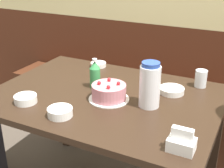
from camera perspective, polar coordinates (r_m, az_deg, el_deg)
bench_seat at (r=2.69m, az=7.16°, el=-5.64°), size 2.68×0.38×0.43m
dining_table at (r=1.80m, az=-1.26°, el=-4.68°), size 1.27×0.92×0.76m
birthday_cake at (r=1.69m, az=-0.57°, el=-1.53°), size 0.22×0.22×0.11m
water_pitcher at (r=1.60m, az=6.93°, el=-0.21°), size 0.11×0.11×0.24m
soju_bottle at (r=1.83m, az=-3.14°, el=1.84°), size 0.06×0.06×0.18m
napkin_holder at (r=1.31m, az=12.60°, el=-10.41°), size 0.11×0.08×0.11m
bowl_soup_white at (r=2.18m, az=-2.51°, el=3.58°), size 0.11×0.11×0.03m
bowl_rice_small at (r=1.73m, az=-15.52°, el=-2.66°), size 0.12×0.12×0.04m
bowl_side_dish at (r=1.55m, az=-9.48°, el=-5.09°), size 0.12×0.12×0.04m
bowl_sauce_shallow at (r=1.81m, az=10.86°, el=-1.13°), size 0.14×0.14×0.03m
glass_water_tall at (r=1.92m, az=15.94°, el=0.97°), size 0.07×0.07×0.10m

